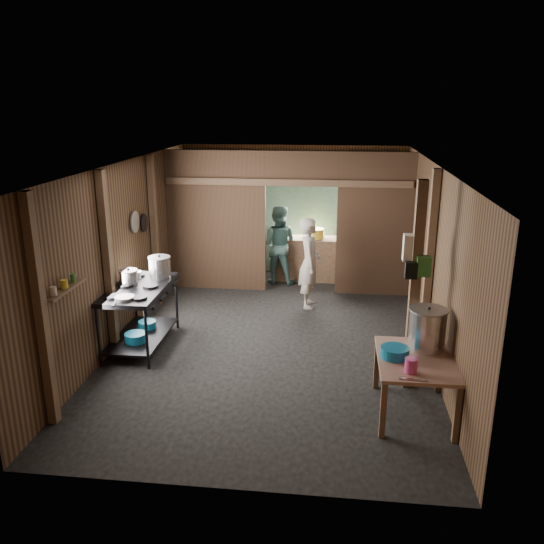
# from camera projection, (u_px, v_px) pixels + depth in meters

# --- Properties ---
(floor) EXTENTS (4.50, 7.00, 0.00)m
(floor) POSITION_uv_depth(u_px,v_px,m) (274.00, 337.00, 8.51)
(floor) COLOR black
(floor) RESTS_ON ground
(ceiling) EXTENTS (4.50, 7.00, 0.00)m
(ceiling) POSITION_uv_depth(u_px,v_px,m) (274.00, 165.00, 7.74)
(ceiling) COLOR #34312E
(ceiling) RESTS_ON ground
(wall_back) EXTENTS (4.50, 0.00, 2.60)m
(wall_back) POSITION_uv_depth(u_px,v_px,m) (293.00, 210.00, 11.45)
(wall_back) COLOR brown
(wall_back) RESTS_ON ground
(wall_front) EXTENTS (4.50, 0.00, 2.60)m
(wall_front) POSITION_uv_depth(u_px,v_px,m) (228.00, 362.00, 4.81)
(wall_front) COLOR brown
(wall_front) RESTS_ON ground
(wall_left) EXTENTS (0.00, 7.00, 2.60)m
(wall_left) POSITION_uv_depth(u_px,v_px,m) (125.00, 250.00, 8.38)
(wall_left) COLOR brown
(wall_left) RESTS_ON ground
(wall_right) EXTENTS (0.00, 7.00, 2.60)m
(wall_right) POSITION_uv_depth(u_px,v_px,m) (432.00, 260.00, 7.88)
(wall_right) COLOR brown
(wall_right) RESTS_ON ground
(partition_left) EXTENTS (1.85, 0.10, 2.60)m
(partition_left) POSITION_uv_depth(u_px,v_px,m) (216.00, 221.00, 10.36)
(partition_left) COLOR brown
(partition_left) RESTS_ON floor
(partition_right) EXTENTS (1.35, 0.10, 2.60)m
(partition_right) POSITION_uv_depth(u_px,v_px,m) (374.00, 225.00, 10.04)
(partition_right) COLOR brown
(partition_right) RESTS_ON floor
(partition_header) EXTENTS (1.30, 0.10, 0.60)m
(partition_header) POSITION_uv_depth(u_px,v_px,m) (302.00, 168.00, 9.89)
(partition_header) COLOR brown
(partition_header) RESTS_ON wall_back
(turquoise_panel) EXTENTS (4.40, 0.06, 2.50)m
(turquoise_panel) POSITION_uv_depth(u_px,v_px,m) (293.00, 213.00, 11.41)
(turquoise_panel) COLOR #7AB8B0
(turquoise_panel) RESTS_ON wall_back
(back_counter) EXTENTS (1.20, 0.50, 0.85)m
(back_counter) POSITION_uv_depth(u_px,v_px,m) (305.00, 258.00, 11.15)
(back_counter) COLOR #7B614A
(back_counter) RESTS_ON floor
(wall_clock) EXTENTS (0.20, 0.03, 0.20)m
(wall_clock) POSITION_uv_depth(u_px,v_px,m) (305.00, 181.00, 11.15)
(wall_clock) COLOR white
(wall_clock) RESTS_ON wall_back
(post_left_a) EXTENTS (0.10, 0.12, 2.60)m
(post_left_a) POSITION_uv_depth(u_px,v_px,m) (41.00, 314.00, 5.90)
(post_left_a) COLOR #7B614A
(post_left_a) RESTS_ON floor
(post_left_b) EXTENTS (0.10, 0.12, 2.60)m
(post_left_b) POSITION_uv_depth(u_px,v_px,m) (108.00, 265.00, 7.61)
(post_left_b) COLOR #7B614A
(post_left_b) RESTS_ON floor
(post_left_c) EXTENTS (0.10, 0.12, 2.60)m
(post_left_c) POSITION_uv_depth(u_px,v_px,m) (154.00, 232.00, 9.51)
(post_left_c) COLOR #7B614A
(post_left_c) RESTS_ON floor
(post_right) EXTENTS (0.10, 0.12, 2.60)m
(post_right) POSITION_uv_depth(u_px,v_px,m) (429.00, 264.00, 7.70)
(post_right) COLOR #7B614A
(post_right) RESTS_ON floor
(post_free) EXTENTS (0.12, 0.12, 2.60)m
(post_free) POSITION_uv_depth(u_px,v_px,m) (415.00, 288.00, 6.69)
(post_free) COLOR #7B614A
(post_free) RESTS_ON floor
(cross_beam) EXTENTS (4.40, 0.12, 0.12)m
(cross_beam) POSITION_uv_depth(u_px,v_px,m) (287.00, 182.00, 9.95)
(cross_beam) COLOR #7B614A
(cross_beam) RESTS_ON wall_left
(pan_lid_big) EXTENTS (0.03, 0.34, 0.34)m
(pan_lid_big) POSITION_uv_depth(u_px,v_px,m) (135.00, 222.00, 8.65)
(pan_lid_big) COLOR #959597
(pan_lid_big) RESTS_ON wall_left
(pan_lid_small) EXTENTS (0.03, 0.30, 0.30)m
(pan_lid_small) POSITION_uv_depth(u_px,v_px,m) (144.00, 223.00, 9.06)
(pan_lid_small) COLOR black
(pan_lid_small) RESTS_ON wall_left
(wall_shelf) EXTENTS (0.14, 0.80, 0.03)m
(wall_shelf) POSITION_uv_depth(u_px,v_px,m) (65.00, 289.00, 6.34)
(wall_shelf) COLOR #7B614A
(wall_shelf) RESTS_ON wall_left
(jar_white) EXTENTS (0.07, 0.07, 0.10)m
(jar_white) POSITION_uv_depth(u_px,v_px,m) (53.00, 291.00, 6.09)
(jar_white) COLOR white
(jar_white) RESTS_ON wall_shelf
(jar_yellow) EXTENTS (0.08, 0.08, 0.10)m
(jar_yellow) POSITION_uv_depth(u_px,v_px,m) (64.00, 284.00, 6.32)
(jar_yellow) COLOR yellow
(jar_yellow) RESTS_ON wall_shelf
(jar_green) EXTENTS (0.06, 0.06, 0.10)m
(jar_green) POSITION_uv_depth(u_px,v_px,m) (73.00, 278.00, 6.53)
(jar_green) COLOR #307D31
(jar_green) RESTS_ON wall_shelf
(bag_white) EXTENTS (0.22, 0.15, 0.32)m
(bag_white) POSITION_uv_depth(u_px,v_px,m) (413.00, 248.00, 6.63)
(bag_white) COLOR white
(bag_white) RESTS_ON post_free
(bag_green) EXTENTS (0.16, 0.12, 0.24)m
(bag_green) POSITION_uv_depth(u_px,v_px,m) (423.00, 266.00, 6.54)
(bag_green) COLOR #307D31
(bag_green) RESTS_ON post_free
(bag_black) EXTENTS (0.14, 0.10, 0.20)m
(bag_black) POSITION_uv_depth(u_px,v_px,m) (411.00, 270.00, 6.55)
(bag_black) COLOR black
(bag_black) RESTS_ON post_free
(gas_range) EXTENTS (0.79, 1.55, 0.91)m
(gas_range) POSITION_uv_depth(u_px,v_px,m) (140.00, 317.00, 8.08)
(gas_range) COLOR black
(gas_range) RESTS_ON floor
(prep_table) EXTENTS (0.84, 1.16, 0.69)m
(prep_table) POSITION_uv_depth(u_px,v_px,m) (414.00, 386.00, 6.37)
(prep_table) COLOR #A3715D
(prep_table) RESTS_ON floor
(stove_pot_large) EXTENTS (0.37, 0.37, 0.34)m
(stove_pot_large) POSITION_uv_depth(u_px,v_px,m) (160.00, 267.00, 8.35)
(stove_pot_large) COLOR silver
(stove_pot_large) RESTS_ON gas_range
(stove_pot_med) EXTENTS (0.35, 0.35, 0.24)m
(stove_pot_med) POSITION_uv_depth(u_px,v_px,m) (129.00, 278.00, 8.03)
(stove_pot_med) COLOR silver
(stove_pot_med) RESTS_ON gas_range
(stove_saucepan) EXTENTS (0.19, 0.19, 0.09)m
(stove_saucepan) POSITION_uv_depth(u_px,v_px,m) (137.00, 274.00, 8.37)
(stove_saucepan) COLOR silver
(stove_saucepan) RESTS_ON gas_range
(frying_pan) EXTENTS (0.34, 0.52, 0.06)m
(frying_pan) POSITION_uv_depth(u_px,v_px,m) (125.00, 298.00, 7.44)
(frying_pan) COLOR #959597
(frying_pan) RESTS_ON gas_range
(blue_tub_front) EXTENTS (0.31, 0.31, 0.13)m
(blue_tub_front) POSITION_uv_depth(u_px,v_px,m) (136.00, 337.00, 7.91)
(blue_tub_front) COLOR #126E98
(blue_tub_front) RESTS_ON gas_range
(blue_tub_back) EXTENTS (0.27, 0.27, 0.11)m
(blue_tub_back) POSITION_uv_depth(u_px,v_px,m) (147.00, 324.00, 8.39)
(blue_tub_back) COLOR #126E98
(blue_tub_back) RESTS_ON gas_range
(stock_pot) EXTENTS (0.46, 0.46, 0.51)m
(stock_pot) POSITION_uv_depth(u_px,v_px,m) (427.00, 330.00, 6.45)
(stock_pot) COLOR silver
(stock_pot) RESTS_ON prep_table
(wash_basin) EXTENTS (0.36, 0.36, 0.12)m
(wash_basin) POSITION_uv_depth(u_px,v_px,m) (395.00, 352.00, 6.28)
(wash_basin) COLOR #126E98
(wash_basin) RESTS_ON prep_table
(pink_bucket) EXTENTS (0.17, 0.17, 0.16)m
(pink_bucket) POSITION_uv_depth(u_px,v_px,m) (411.00, 365.00, 5.92)
(pink_bucket) COLOR #CE3F86
(pink_bucket) RESTS_ON prep_table
(knife) EXTENTS (0.30, 0.06, 0.01)m
(knife) POSITION_uv_depth(u_px,v_px,m) (413.00, 379.00, 5.78)
(knife) COLOR silver
(knife) RESTS_ON prep_table
(yellow_tub) EXTENTS (0.34, 0.34, 0.19)m
(yellow_tub) POSITION_uv_depth(u_px,v_px,m) (315.00, 233.00, 10.98)
(yellow_tub) COLOR yellow
(yellow_tub) RESTS_ON back_counter
(cook) EXTENTS (0.39, 0.58, 1.57)m
(cook) POSITION_uv_depth(u_px,v_px,m) (310.00, 263.00, 9.57)
(cook) COLOR beige
(cook) RESTS_ON floor
(worker_back) EXTENTS (0.81, 0.67, 1.53)m
(worker_back) POSITION_uv_depth(u_px,v_px,m) (278.00, 244.00, 10.85)
(worker_back) COLOR slate
(worker_back) RESTS_ON floor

